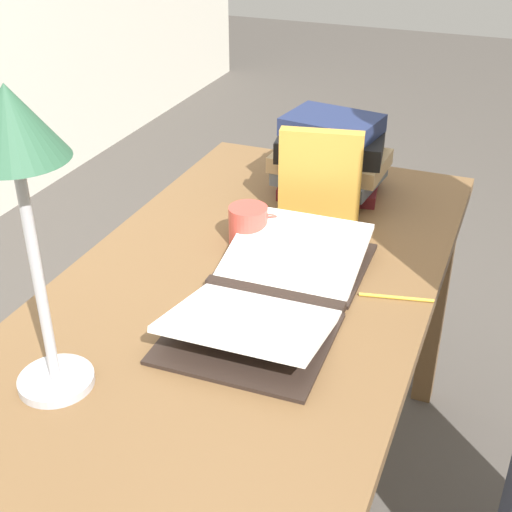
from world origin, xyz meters
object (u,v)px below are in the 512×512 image
at_px(open_book, 274,290).
at_px(coffee_mug, 249,225).
at_px(book_standing_upright, 320,176).
at_px(book_stack_tall, 331,156).
at_px(reading_lamp, 16,155).
at_px(pencil, 396,298).

xyz_separation_m(open_book, coffee_mug, (0.20, 0.14, 0.02)).
bearing_deg(book_standing_upright, book_stack_tall, -3.61).
xyz_separation_m(open_book, reading_lamp, (-0.39, 0.25, 0.40)).
bearing_deg(open_book, book_standing_upright, 2.67).
distance_m(open_book, book_standing_upright, 0.39).
xyz_separation_m(book_standing_upright, coffee_mug, (-0.18, 0.11, -0.07)).
relative_size(book_stack_tall, coffee_mug, 2.66).
bearing_deg(pencil, reading_lamp, 134.67).
relative_size(open_book, book_standing_upright, 2.54).
bearing_deg(coffee_mug, book_stack_tall, -14.52).
relative_size(open_book, book_stack_tall, 1.95).
bearing_deg(open_book, coffee_mug, 33.17).
height_order(open_book, pencil, open_book).
height_order(book_stack_tall, pencil, book_stack_tall).
xyz_separation_m(book_standing_upright, reading_lamp, (-0.77, 0.23, 0.30)).
relative_size(open_book, coffee_mug, 5.18).
bearing_deg(open_book, reading_lamp, 145.64).
distance_m(open_book, pencil, 0.25).
height_order(coffee_mug, pencil, coffee_mug).
bearing_deg(open_book, pencil, -69.84).
distance_m(book_stack_tall, pencil, 0.54).
xyz_separation_m(coffee_mug, pencil, (-0.11, -0.37, -0.04)).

